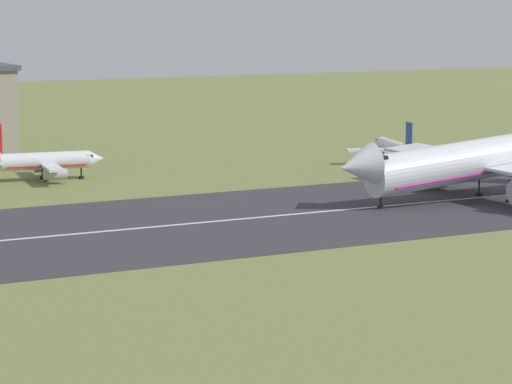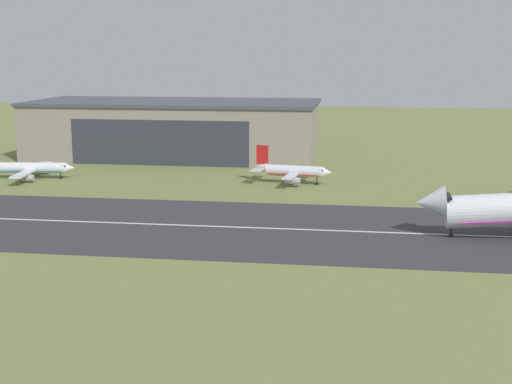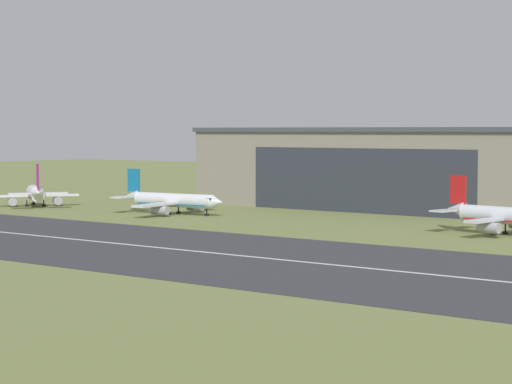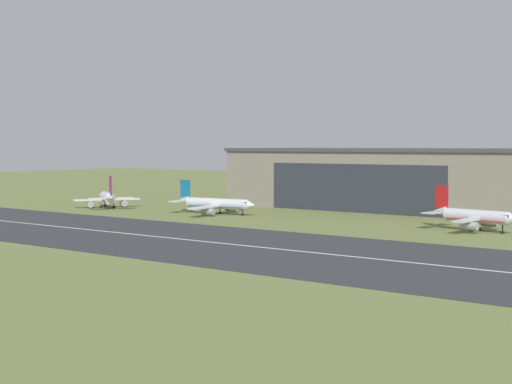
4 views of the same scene
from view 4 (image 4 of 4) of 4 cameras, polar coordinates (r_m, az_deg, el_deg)
runway_strip at (r=116.70m, az=3.06°, el=-4.72°), size 430.23×41.80×0.06m
runway_centreline at (r=116.70m, az=3.06°, el=-4.70°), size 387.21×0.70×0.01m
hangar_building at (r=199.05m, az=10.12°, el=1.11°), size 83.56×34.98×16.42m
airplane_parked_centre at (r=149.49m, az=17.11°, el=-1.90°), size 19.24×17.45×8.83m
airplane_parked_east at (r=178.56m, az=-3.21°, el=-0.96°), size 22.82×23.61×8.40m
airplane_parked_far_east at (r=200.51m, az=-11.81°, el=-0.49°), size 18.79×18.19×9.11m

